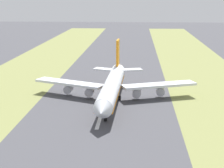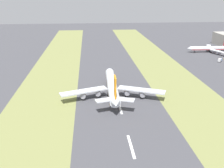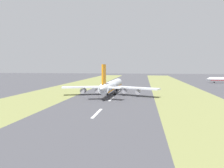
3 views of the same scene
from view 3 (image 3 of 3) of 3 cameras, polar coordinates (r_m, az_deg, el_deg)
The scene contains 7 objects.
ground_plane at distance 144.90m, azimuth 0.82°, elevation -2.90°, with size 800.00×800.00×0.00m, color #424247.
grass_median_west at distance 157.25m, azimuth -15.67°, elevation -2.47°, with size 40.00×600.00×0.01m, color olive.
grass_median_east at distance 145.99m, azimuth 18.64°, elevation -3.09°, with size 40.00×600.00×0.01m, color olive.
centreline_dash_near at distance 90.28m, azimuth -3.94°, elevation -7.61°, with size 1.20×18.00×0.01m, color silver.
centreline_dash_mid at distance 128.99m, azimuth -0.13°, elevation -3.85°, with size 1.20×18.00×0.01m, color silver.
centreline_dash_far at distance 168.31m, azimuth 1.89°, elevation -1.82°, with size 1.20×18.00×0.01m, color silver.
airplane_main_jet at distance 146.44m, azimuth -0.13°, elevation -0.44°, with size 64.11×67.13×20.20m.
Camera 3 is at (18.96, -142.34, 19.39)m, focal length 35.00 mm.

